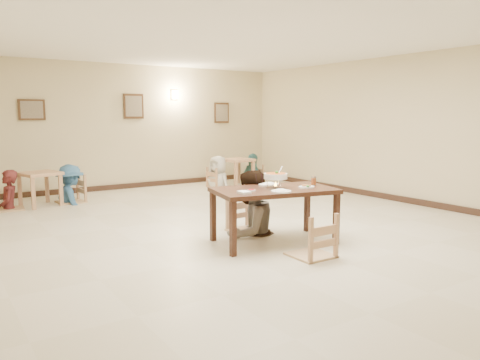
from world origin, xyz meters
TOP-DOWN VIEW (x-y plane):
  - floor at (0.00, 0.00)m, footprint 10.00×10.00m
  - ceiling at (0.00, 0.00)m, footprint 10.00×10.00m
  - wall_back at (0.00, 5.00)m, footprint 10.00×0.00m
  - wall_right at (4.00, 0.00)m, footprint 0.00×10.00m
  - baseboard_back at (0.00, 4.97)m, footprint 8.00×0.06m
  - baseboard_right at (3.97, 0.00)m, footprint 0.06×10.00m
  - picture_a at (-2.20, 4.96)m, footprint 0.55×0.04m
  - picture_b at (0.10, 4.96)m, footprint 0.50×0.04m
  - picture_c at (2.60, 4.96)m, footprint 0.45×0.04m
  - wall_sconce at (1.20, 4.96)m, footprint 0.16×0.05m
  - main_table at (-0.15, -0.95)m, footprint 1.80×1.25m
  - chair_far at (-0.12, -0.20)m, footprint 0.48×0.48m
  - chair_near at (-0.16, -1.73)m, footprint 0.50×0.50m
  - main_diner at (-0.13, -0.33)m, footprint 1.10×0.96m
  - curry_warmer at (-0.14, -0.96)m, footprint 0.36×0.32m
  - rice_plate_far at (-0.06, -0.69)m, footprint 0.31×0.31m
  - rice_plate_near at (-0.28, -1.26)m, footprint 0.27×0.27m
  - fried_plate at (0.26, -1.15)m, footprint 0.25×0.25m
  - chili_dish at (-0.55, -0.96)m, footprint 0.11×0.11m
  - napkin_cutlery at (-0.74, -1.08)m, footprint 0.17×0.26m
  - drink_glass at (0.52, -1.02)m, footprint 0.07×0.07m
  - bg_table_left at (-2.34, 3.74)m, footprint 0.84×0.84m
  - bg_table_right at (2.39, 3.86)m, footprint 0.76×0.76m
  - bg_chair_ll at (-2.92, 3.67)m, footprint 0.51×0.51m
  - bg_chair_lr at (-1.76, 3.79)m, footprint 0.51×0.51m
  - bg_chair_rl at (1.86, 3.92)m, footprint 0.44×0.44m
  - bg_chair_rr at (2.92, 3.93)m, footprint 0.44×0.44m
  - bg_diner_a at (-2.92, 3.67)m, footprint 0.45×0.61m
  - bg_diner_b at (-1.76, 3.79)m, footprint 0.73×1.09m
  - bg_diner_c at (1.86, 3.92)m, footprint 0.65×0.85m
  - bg_diner_d at (2.92, 3.93)m, footprint 0.42×0.95m

SIDE VIEW (x-z plane):
  - floor at x=0.00m, z-range 0.00..0.00m
  - baseboard_back at x=0.00m, z-range 0.00..0.12m
  - baseboard_right at x=3.97m, z-range 0.00..0.12m
  - bg_chair_rl at x=1.86m, z-range 0.00..0.94m
  - bg_chair_rr at x=2.92m, z-range 0.00..0.94m
  - chair_far at x=-0.12m, z-range 0.00..1.01m
  - chair_near at x=-0.16m, z-range 0.00..1.07m
  - bg_chair_ll at x=-2.92m, z-range 0.00..1.08m
  - bg_chair_lr at x=-1.76m, z-range 0.00..1.08m
  - bg_table_left at x=-2.34m, z-range 0.21..0.88m
  - bg_table_right at x=2.39m, z-range 0.21..0.90m
  - main_table at x=-0.15m, z-range 0.30..1.08m
  - bg_diner_a at x=-2.92m, z-range 0.00..1.52m
  - chili_dish at x=-0.55m, z-range 0.77..0.79m
  - bg_diner_c at x=1.86m, z-range 0.00..1.57m
  - rice_plate_near at x=-0.28m, z-range 0.75..0.82m
  - bg_diner_b at x=-1.76m, z-range 0.00..1.57m
  - napkin_cutlery at x=-0.74m, z-range 0.77..0.80m
  - rice_plate_far at x=-0.06m, z-range 0.75..0.82m
  - fried_plate at x=0.26m, z-range 0.76..0.82m
  - bg_diner_d at x=2.92m, z-range 0.00..1.59m
  - drink_glass at x=0.52m, z-range 0.77..0.90m
  - curry_warmer at x=-0.14m, z-range 0.80..1.09m
  - main_diner at x=-0.13m, z-range 0.00..1.92m
  - wall_back at x=0.00m, z-range -3.50..6.50m
  - wall_right at x=4.00m, z-range -3.50..6.50m
  - picture_c at x=2.60m, z-range 1.57..2.12m
  - picture_a at x=-2.20m, z-range 1.67..2.12m
  - picture_b at x=0.10m, z-range 1.70..2.30m
  - wall_sconce at x=1.20m, z-range 2.19..2.41m
  - ceiling at x=0.00m, z-range 3.00..3.00m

